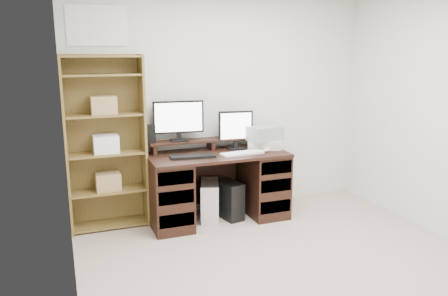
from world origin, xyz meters
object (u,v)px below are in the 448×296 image
monitor_wide (178,119)px  printer (264,144)px  tower_silver (210,201)px  monitor_small (236,128)px  desk (217,185)px  bookshelf (106,142)px  tower_black (228,199)px

monitor_wide → printer: 1.01m
monitor_wide → tower_silver: 0.97m
monitor_wide → monitor_small: monitor_wide is taller
desk → monitor_small: monitor_small is taller
desk → monitor_wide: size_ratio=2.71×
bookshelf → monitor_small: bearing=-3.3°
printer → monitor_small: bearing=-174.2°
tower_silver → tower_black: tower_silver is taller
monitor_small → bookshelf: 1.42m
printer → bookshelf: size_ratio=0.21×
desk → tower_silver: 0.19m
monitor_small → bookshelf: (-1.41, 0.08, -0.07)m
desk → bookshelf: size_ratio=0.83×
desk → tower_silver: size_ratio=3.50×
tower_black → bookshelf: 1.47m
tower_black → monitor_wide: bearing=143.9°
tower_silver → monitor_wide: bearing=162.1°
monitor_small → bookshelf: bookshelf is taller
monitor_small → monitor_wide: bearing=178.0°
desk → monitor_wide: (-0.36, 0.22, 0.73)m
desk → printer: 0.71m
tower_silver → bookshelf: bookshelf is taller
desk → tower_black: size_ratio=3.36×
tower_black → bookshelf: bookshelf is taller
bookshelf → tower_black: bearing=-9.4°
desk → monitor_small: (0.27, 0.13, 0.59)m
monitor_wide → tower_silver: size_ratio=1.29×
monitor_small → tower_black: bearing=-131.3°
monitor_small → desk: bearing=-147.8°
printer → tower_black: printer is taller
monitor_wide → tower_black: monitor_wide is taller
printer → tower_silver: size_ratio=0.86×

